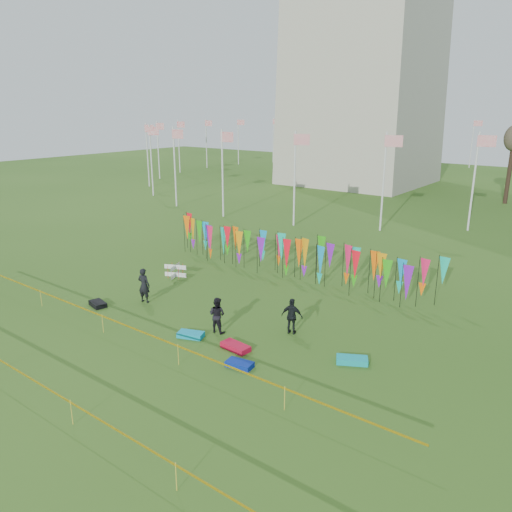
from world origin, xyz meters
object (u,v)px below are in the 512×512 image
Objects in this scene: box_kite at (175,271)px; kite_bag_blue at (240,364)px; person_left at (144,285)px; kite_bag_turquoise at (191,335)px; kite_bag_teal at (352,360)px; person_right at (292,316)px; person_mid at (217,315)px; kite_bag_red at (236,347)px; kite_bag_black at (98,304)px.

kite_bag_blue is at bearing -31.41° from box_kite.
person_left reaches higher than kite_bag_blue.
kite_bag_turquoise is 7.17m from kite_bag_teal.
kite_bag_teal is at bearing 150.72° from person_right.
person_left is 1.62× the size of kite_bag_turquoise.
kite_bag_turquoise is at bearing 54.80° from person_mid.
box_kite is 10.19m from person_right.
person_right reaches higher than kite_bag_red.
kite_bag_teal is (13.17, 2.57, -0.00)m from kite_bag_black.
person_left is (1.66, -3.80, 0.54)m from box_kite.
person_mid is at bearing 161.13° from person_left.
box_kite is 5.67m from kite_bag_black.
person_mid is 7.14m from kite_bag_black.
person_mid reaches higher than kite_bag_red.
kite_bag_black is at bearing 3.00° from person_right.
person_right is at bearing 69.36° from kite_bag_red.
kite_bag_blue is at bearing -138.52° from kite_bag_teal.
box_kite is 10.22m from kite_bag_red.
person_mid is 1.47m from kite_bag_turquoise.
box_kite reaches higher than kite_bag_turquoise.
kite_bag_teal is (6.22, 1.12, -0.72)m from person_mid.
person_mid is 3.39m from person_right.
person_mid is 3.48m from kite_bag_blue.
kite_bag_red is at bearing 7.55° from kite_bag_turquoise.
person_right is 1.47× the size of kite_bag_turquoise.
kite_bag_teal is (3.43, -0.80, -0.72)m from person_right.
person_right reaches higher than person_mid.
kite_bag_turquoise reaches higher than kite_bag_blue.
kite_bag_blue is 1.50m from kite_bag_red.
kite_bag_red is at bearing 4.14° from kite_bag_black.
kite_bag_red and kite_bag_teal have the same top height.
kite_bag_black is (-1.48, -1.86, -0.81)m from person_left.
kite_bag_turquoise is 0.88× the size of kite_bag_red.
person_left is at bearing 162.46° from kite_bag_turquoise.
kite_bag_turquoise is (-3.38, -3.06, -0.73)m from person_right.
kite_bag_black is at bearing -88.22° from box_kite.
person_right is (2.79, 1.92, 0.01)m from person_mid.
kite_bag_red is at bearing 155.71° from person_left.
person_mid is 6.36m from kite_bag_teal.
kite_bag_red is 4.87m from kite_bag_teal.
kite_bag_black is (0.18, -5.66, -0.27)m from box_kite.
kite_bag_turquoise is at bearing 26.03° from person_right.
box_kite is at bearing -81.02° from person_left.
kite_bag_red is at bearing 135.69° from kite_bag_blue.
box_kite is 13.71m from kite_bag_teal.
person_mid reaches higher than kite_bag_turquoise.
kite_bag_turquoise is (4.88, -1.54, -0.81)m from person_left.
person_mid is 1.29× the size of kite_bag_red.
person_right is (8.26, 1.51, -0.09)m from person_left.
person_mid reaches higher than kite_bag_teal.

